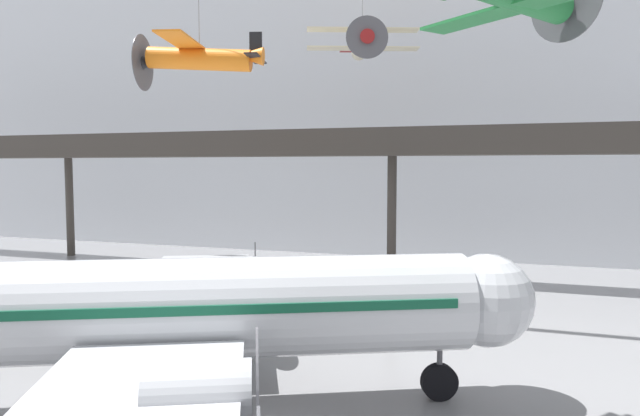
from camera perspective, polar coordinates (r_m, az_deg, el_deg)
name	(u,v)px	position (r m, az deg, el deg)	size (l,w,h in m)	color
hangar_back_wall	(416,106)	(53.51, 9.56, 10.06)	(140.00, 3.00, 27.61)	silver
mezzanine_walkway	(390,152)	(42.18, 6.97, 5.62)	(110.00, 3.20, 11.04)	#38332D
airliner_silver_main	(141,312)	(19.94, -17.47, -9.85)	(25.61, 30.16, 9.91)	#B7BABF
suspended_plane_cream_biplane	(362,43)	(45.36, 4.25, 16.18)	(8.40, 7.22, 6.38)	beige
suspended_plane_orange_highwing	(200,58)	(33.64, -11.95, 14.46)	(7.39, 8.86, 9.64)	orange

